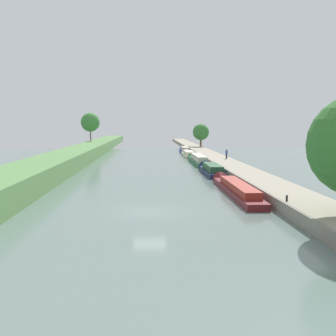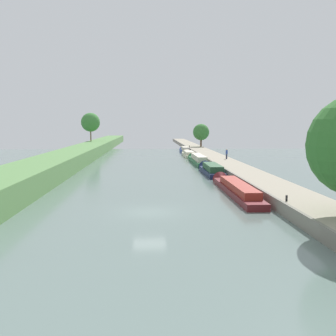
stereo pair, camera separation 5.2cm
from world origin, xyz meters
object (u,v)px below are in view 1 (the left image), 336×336
Objects in this scene: mooring_bollard_far at (189,146)px; narrowboat_green at (198,160)px; narrowboat_navy at (211,170)px; narrowboat_blue at (185,150)px; narrowboat_maroon at (235,188)px; person_walking at (227,154)px; narrowboat_cream at (188,154)px; mooring_bollard_near at (287,198)px.

narrowboat_green is at bearing -93.24° from mooring_bollard_far.
narrowboat_green is (-0.00, 14.74, 0.08)m from narrowboat_navy.
narrowboat_blue is (0.18, 41.39, 0.01)m from narrowboat_navy.
narrowboat_maroon is 28.21m from person_walking.
narrowboat_cream is 24.15× the size of mooring_bollard_near.
narrowboat_green is 1.47× the size of narrowboat_blue.
person_walking is at bearing -81.70° from narrowboat_blue.
mooring_bollard_near and mooring_bollard_far have the same top height.
mooring_bollard_far is (-2.68, 34.44, -0.65)m from person_walking.
narrowboat_green reaches higher than mooring_bollard_near.
narrowboat_maroon is at bearing -90.40° from narrowboat_navy.
mooring_bollard_near is (1.61, -66.22, 0.62)m from narrowboat_blue.
narrowboat_blue is (0.29, 57.21, 0.06)m from narrowboat_maroon.
narrowboat_maroon is at bearing -91.75° from mooring_bollard_far.
narrowboat_cream is at bearing -91.56° from narrowboat_blue.
mooring_bollard_far is at bearing 72.25° from narrowboat_blue.
mooring_bollard_near is at bearing -94.17° from person_walking.
narrowboat_blue is 5.32m from mooring_bollard_far.
narrowboat_navy is 25.50× the size of mooring_bollard_near.
narrowboat_maroon is at bearing -90.20° from narrowboat_green.
person_walking reaches higher than narrowboat_cream.
person_walking is (4.47, 11.98, 1.28)m from narrowboat_navy.
narrowboat_green reaches higher than mooring_bollard_far.
person_walking is at bearing 80.64° from narrowboat_maroon.
narrowboat_cream is 11.84m from narrowboat_blue.
narrowboat_navy is at bearing 89.60° from narrowboat_maroon.
mooring_bollard_near reaches higher than narrowboat_blue.
narrowboat_navy is 24.90m from mooring_bollard_near.
narrowboat_navy reaches higher than mooring_bollard_far.
narrowboat_cream is at bearing 90.04° from narrowboat_maroon.
mooring_bollard_far is at bearing 86.76° from narrowboat_green.
narrowboat_green is (0.11, 30.56, 0.13)m from narrowboat_maroon.
narrowboat_green is 36.06× the size of mooring_bollard_far.
narrowboat_cream is at bearing 90.28° from narrowboat_navy.
person_walking is 3.69× the size of mooring_bollard_near.
narrowboat_navy is (0.11, 15.82, 0.05)m from narrowboat_maroon.
person_walking reaches higher than narrowboat_navy.
narrowboat_blue is 24.48× the size of mooring_bollard_far.
person_walking is (4.48, -2.76, 1.21)m from narrowboat_green.
narrowboat_maroon is 10.05× the size of person_walking.
narrowboat_maroon is at bearing -90.29° from narrowboat_blue.
mooring_bollard_far is (1.79, 46.42, 0.63)m from narrowboat_navy.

